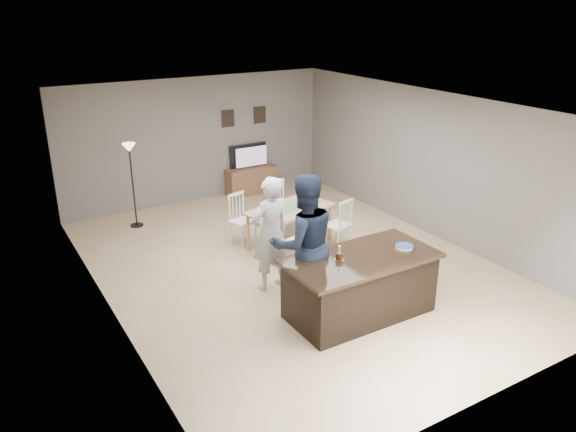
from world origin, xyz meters
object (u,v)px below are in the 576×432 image
birthday_cake (339,256)px  floor_lamp (131,163)px  woman (270,234)px  tv_console (252,180)px  plate_stack (404,247)px  kitchen_island (360,285)px  man (304,244)px  television (250,156)px  dining_table (290,215)px

birthday_cake → floor_lamp: bearing=106.1°
woman → birthday_cake: bearing=99.1°
tv_console → plate_stack: 5.71m
kitchen_island → man: size_ratio=1.06×
birthday_cake → floor_lamp: 5.06m
woman → floor_lamp: (-1.04, 3.58, 0.40)m
birthday_cake → plate_stack: size_ratio=0.80×
plate_stack → tv_console: bearing=85.0°
man → birthday_cake: 0.55m
television → dining_table: size_ratio=0.44×
tv_console → woman: woman is taller
man → dining_table: bearing=-105.0°
woman → man: bearing=89.1°
television → woman: size_ratio=0.51×
kitchen_island → birthday_cake: size_ratio=10.36×
kitchen_island → plate_stack: bearing=-7.2°
plate_stack → birthday_cake: bearing=170.3°
dining_table → floor_lamp: size_ratio=1.23×
dining_table → birthday_cake: bearing=-121.1°
kitchen_island → plate_stack: (0.70, -0.09, 0.47)m
birthday_cake → floor_lamp: size_ratio=0.12×
birthday_cake → floor_lamp: floor_lamp is taller
birthday_cake → dining_table: bearing=73.8°
floor_lamp → woman: bearing=-73.8°
woman → floor_lamp: 3.75m
television → dining_table: (-0.80, -3.08, -0.26)m
tv_console → birthday_cake: size_ratio=5.78×
dining_table → kitchen_island: bearing=-113.9°
kitchen_island → man: 0.99m
kitchen_island → birthday_cake: 0.59m
tv_console → man: size_ratio=0.59×
plate_stack → dining_table: (-0.30, 2.65, -0.32)m
television → dining_table: television is taller
birthday_cake → man: bearing=120.8°
kitchen_island → man: man is taller
kitchen_island → tv_console: 5.70m
television → man: man is taller
birthday_cake → tv_console: bearing=74.5°
dining_table → woman: bearing=-146.7°
woman → birthday_cake: (0.36, -1.26, 0.05)m
television → plate_stack: television is taller
floor_lamp → television: bearing=13.6°
kitchen_island → dining_table: dining_table is taller
kitchen_island → woman: (-0.68, 1.35, 0.45)m
woman → dining_table: woman is taller
dining_table → tv_console: bearing=60.2°
kitchen_island → birthday_cake: birthday_cake is taller
kitchen_island → birthday_cake: (-0.32, 0.09, 0.49)m
woman → plate_stack: size_ratio=6.89×
television → plate_stack: size_ratio=3.50×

